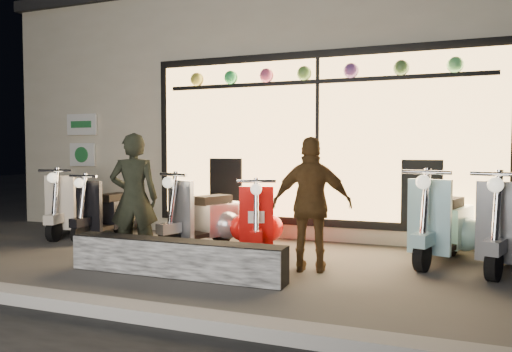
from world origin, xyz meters
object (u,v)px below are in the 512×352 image
at_px(scooter_silver, 210,217).
at_px(man, 134,198).
at_px(woman, 312,204).
at_px(graffiti_barrier, 176,258).
at_px(scooter_red, 256,222).

bearing_deg(scooter_silver, man, -86.71).
relative_size(scooter_silver, woman, 0.93).
xyz_separation_m(graffiti_barrier, scooter_red, (0.32, 1.66, 0.19)).
distance_m(scooter_red, man, 1.74).
relative_size(graffiti_barrier, woman, 1.65).
bearing_deg(graffiti_barrier, woman, 28.94).
relative_size(scooter_red, woman, 0.88).
distance_m(graffiti_barrier, scooter_silver, 1.77).
xyz_separation_m(graffiti_barrier, woman, (1.34, 0.74, 0.57)).
bearing_deg(graffiti_barrier, scooter_red, 79.20).
bearing_deg(scooter_silver, scooter_red, 16.04).
height_order(scooter_red, man, man).
distance_m(scooter_silver, scooter_red, 0.75).
bearing_deg(scooter_red, graffiti_barrier, -121.59).
relative_size(graffiti_barrier, scooter_red, 1.88).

